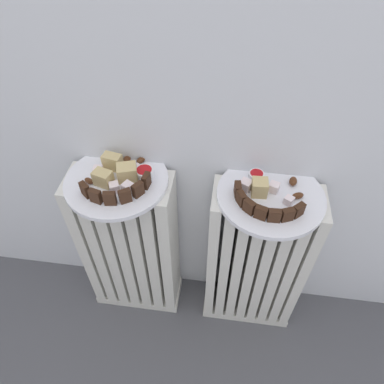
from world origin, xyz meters
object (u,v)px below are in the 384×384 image
radiator_left (131,248)px  plate_left (117,181)px  jam_bowl_left (144,173)px  plate_right (271,196)px  jam_bowl_right (256,176)px  radiator_right (255,262)px  fork (133,190)px

radiator_left → plate_left: bearing=116.6°
jam_bowl_left → plate_right: bearing=-3.6°
plate_right → jam_bowl_right: (-0.04, 0.04, 0.02)m
radiator_right → jam_bowl_right: size_ratio=14.81×
radiator_left → fork: 0.31m
jam_bowl_left → fork: 0.06m
radiator_left → radiator_right: bearing=0.0°
fork → jam_bowl_left: bearing=72.7°
plate_left → jam_bowl_left: size_ratio=5.64×
radiator_right → jam_bowl_right: jam_bowl_right is taller
radiator_left → fork: bearing=-33.1°
radiator_right → plate_left: 0.48m
plate_left → plate_right: bearing=0.0°
plate_left → jam_bowl_left: jam_bowl_left is taller
radiator_right → plate_right: plate_right is taller
jam_bowl_left → fork: bearing=-107.3°
plate_left → jam_bowl_right: bearing=7.0°
fork → plate_left: bearing=146.9°
jam_bowl_right → radiator_right: bearing=-48.6°
plate_right → jam_bowl_left: 0.32m
radiator_left → fork: size_ratio=6.53×
radiator_left → plate_right: 0.48m
radiator_left → radiator_right: (0.38, 0.00, 0.00)m
plate_right → jam_bowl_right: jam_bowl_right is taller
radiator_left → plate_left: size_ratio=2.18×
plate_right → jam_bowl_left: bearing=176.4°
radiator_right → jam_bowl_left: jam_bowl_left is taller
radiator_left → jam_bowl_left: 0.32m
jam_bowl_right → fork: (-0.29, -0.08, -0.01)m
plate_right → jam_bowl_right: 0.06m
jam_bowl_left → jam_bowl_right: 0.28m
fork → plate_right: bearing=5.9°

